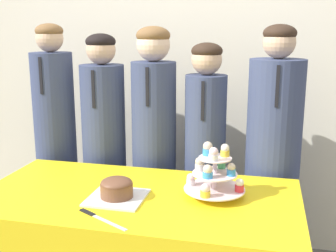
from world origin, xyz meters
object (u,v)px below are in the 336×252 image
at_px(student_0, 57,150).
at_px(student_2, 154,156).
at_px(cake_knife, 95,216).
at_px(student_1, 105,158).
at_px(cupcake_stand, 214,173).
at_px(student_4, 272,168).
at_px(student_3, 205,167).
at_px(round_cake, 117,189).

relative_size(student_0, student_2, 1.01).
distance_m(cake_knife, student_2, 0.86).
relative_size(cake_knife, student_1, 0.18).
distance_m(cupcake_stand, student_4, 0.61).
distance_m(cake_knife, student_0, 1.07).
bearing_deg(student_1, student_4, 0.00).
height_order(cupcake_stand, student_1, student_1).
distance_m(student_1, student_3, 0.64).
xyz_separation_m(student_1, student_3, (0.64, -0.00, -0.01)).
distance_m(round_cake, student_0, 0.93).
relative_size(round_cake, student_3, 0.18).
bearing_deg(student_2, student_1, -180.00).
bearing_deg(cupcake_stand, student_0, 154.14).
bearing_deg(student_4, cupcake_stand, -117.12).
relative_size(cake_knife, cupcake_stand, 0.91).
distance_m(round_cake, student_1, 0.74).
distance_m(cupcake_stand, student_1, 0.94).
height_order(round_cake, student_2, student_2).
distance_m(student_0, student_2, 0.66).
distance_m(cupcake_stand, student_0, 1.22).
height_order(student_0, student_2, student_0).
height_order(student_1, student_3, student_1).
relative_size(round_cake, student_0, 0.17).
bearing_deg(student_0, cupcake_stand, -25.86).
distance_m(student_1, student_4, 1.03).
bearing_deg(student_0, student_3, -0.00).
height_order(cake_knife, student_4, student_4).
relative_size(student_2, student_4, 0.99).
relative_size(cupcake_stand, student_2, 0.19).
relative_size(student_2, student_3, 1.06).
height_order(cake_knife, student_3, student_3).
bearing_deg(student_1, cake_knife, -70.74).
bearing_deg(cake_knife, student_3, 97.12).
bearing_deg(cupcake_stand, student_1, 145.11).
distance_m(cupcake_stand, student_2, 0.69).
distance_m(cake_knife, cupcake_stand, 0.58).
relative_size(student_0, student_1, 1.04).
xyz_separation_m(round_cake, student_1, (-0.33, 0.66, -0.07)).
bearing_deg(student_3, round_cake, -115.40).
bearing_deg(round_cake, cupcake_stand, 16.71).
relative_size(student_1, student_2, 0.97).
xyz_separation_m(round_cake, cake_knife, (-0.02, -0.20, -0.05)).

